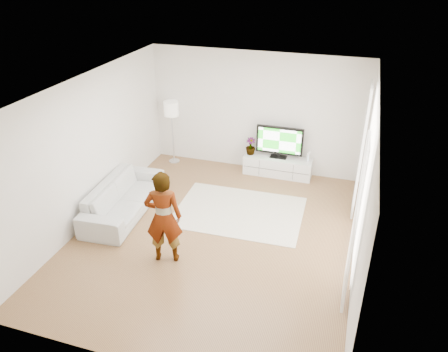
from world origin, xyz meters
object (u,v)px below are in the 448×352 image
(television, at_px, (280,141))
(player, at_px, (164,217))
(floor_lamp, at_px, (171,111))
(sofa, at_px, (123,198))
(media_console, at_px, (278,166))
(rug, at_px, (239,212))

(television, bearing_deg, player, -107.96)
(floor_lamp, bearing_deg, sofa, -90.32)
(sofa, bearing_deg, floor_lamp, -4.07)
(television, xyz_separation_m, player, (-1.20, -3.70, -0.00))
(player, bearing_deg, floor_lamp, -85.11)
(media_console, xyz_separation_m, television, (-0.00, 0.03, 0.63))
(media_console, bearing_deg, television, 90.00)
(rug, bearing_deg, television, 77.64)
(player, xyz_separation_m, floor_lamp, (-1.42, 3.61, 0.47))
(media_console, height_order, television, television)
(television, distance_m, player, 3.89)
(player, bearing_deg, media_console, -124.63)
(media_console, bearing_deg, player, -108.09)
(sofa, bearing_deg, rug, -76.43)
(player, bearing_deg, sofa, -54.81)
(media_console, relative_size, rug, 0.62)
(media_console, bearing_deg, floor_lamp, -178.58)
(television, height_order, sofa, television)
(floor_lamp, bearing_deg, media_console, 1.42)
(media_console, height_order, rug, media_console)
(television, xyz_separation_m, rug, (-0.41, -1.88, -0.85))
(television, xyz_separation_m, floor_lamp, (-2.62, -0.09, 0.46))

